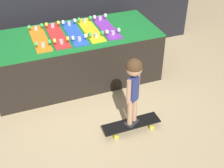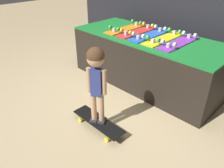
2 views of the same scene
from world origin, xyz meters
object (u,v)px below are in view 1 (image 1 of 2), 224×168
Objects in this scene: skateboard_red_on_rack at (57,35)px; child at (134,80)px; skateboard_on_floor at (131,124)px; skateboard_orange_on_rack at (39,38)px; skateboard_blue_on_rack at (74,32)px; skateboard_yellow_on_rack at (90,29)px; skateboard_purple_on_rack at (106,27)px.

child reaches higher than skateboard_red_on_rack.
skateboard_on_floor is 0.61m from child.
skateboard_orange_on_rack is 0.22m from skateboard_red_on_rack.
skateboard_blue_on_rack is 0.22m from skateboard_yellow_on_rack.
skateboard_purple_on_rack is (0.22, -0.00, 0.00)m from skateboard_yellow_on_rack.
skateboard_red_on_rack is 0.45m from skateboard_yellow_on_rack.
skateboard_purple_on_rack is 0.89× the size of child.
child is at bearing -76.73° from skateboard_blue_on_rack.
skateboard_blue_on_rack is (0.22, -0.01, 0.00)m from skateboard_red_on_rack.
skateboard_yellow_on_rack is (0.45, 0.00, 0.00)m from skateboard_red_on_rack.
skateboard_orange_on_rack is 0.67m from skateboard_yellow_on_rack.
skateboard_blue_on_rack and skateboard_yellow_on_rack have the same top height.
child reaches higher than skateboard_orange_on_rack.
child is at bearing -63.43° from skateboard_on_floor.
skateboard_orange_on_rack is at bearing 90.72° from child.
skateboard_purple_on_rack is (0.67, 0.00, 0.00)m from skateboard_red_on_rack.
skateboard_blue_on_rack is 1.00× the size of skateboard_yellow_on_rack.
skateboard_on_floor is (-0.16, -1.24, -0.64)m from skateboard_purple_on_rack.
child is (0.07, -1.24, -0.04)m from skateboard_yellow_on_rack.
skateboard_orange_on_rack reaches higher than skateboard_on_floor.
skateboard_red_on_rack is 1.00× the size of skateboard_purple_on_rack.
skateboard_orange_on_rack is at bearing 120.71° from skateboard_on_floor.
child is (0.29, -1.23, -0.04)m from skateboard_blue_on_rack.
skateboard_yellow_on_rack is at bearing 0.21° from skateboard_red_on_rack.
skateboard_purple_on_rack reaches higher than skateboard_on_floor.
skateboard_yellow_on_rack is at bearing 179.77° from skateboard_purple_on_rack.
skateboard_blue_on_rack is at bearing -1.00° from skateboard_orange_on_rack.
skateboard_on_floor is at bearing -67.53° from skateboard_red_on_rack.
skateboard_yellow_on_rack is 0.22m from skateboard_purple_on_rack.
child is (0.74, -1.24, -0.04)m from skateboard_orange_on_rack.
skateboard_blue_on_rack reaches higher than skateboard_on_floor.
skateboard_orange_on_rack is at bearing 179.00° from skateboard_blue_on_rack.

